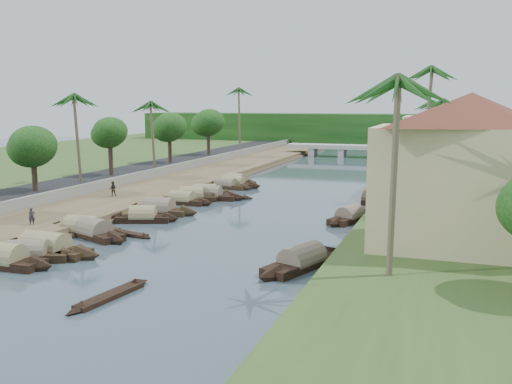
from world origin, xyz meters
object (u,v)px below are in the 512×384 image
(building_near, at_px, (468,170))
(person_near, at_px, (32,216))
(sampan_0, at_px, (28,255))
(sampan_1, at_px, (3,261))
(bridge, at_px, (357,149))

(building_near, height_order, person_near, building_near)
(sampan_0, relative_size, person_near, 5.52)
(sampan_0, bearing_deg, building_near, -4.21)
(building_near, xyz_separation_m, person_near, (-33.40, -2.25, -4.87))
(building_near, height_order, sampan_1, building_near)
(sampan_0, xyz_separation_m, person_near, (-5.19, 6.57, 1.10))
(sampan_0, height_order, sampan_1, sampan_1)
(sampan_0, height_order, person_near, person_near)
(person_near, bearing_deg, bridge, 34.73)
(person_near, bearing_deg, building_near, -40.71)
(building_near, bearing_deg, sampan_0, -162.63)
(person_near, bearing_deg, sampan_1, -105.22)
(sampan_0, xyz_separation_m, sampan_1, (-0.53, -1.72, 0.01))
(bridge, distance_m, sampan_1, 85.11)
(sampan_1, height_order, person_near, person_near)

